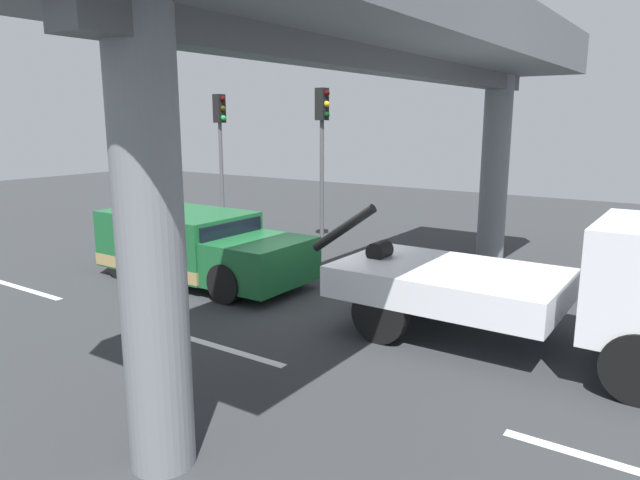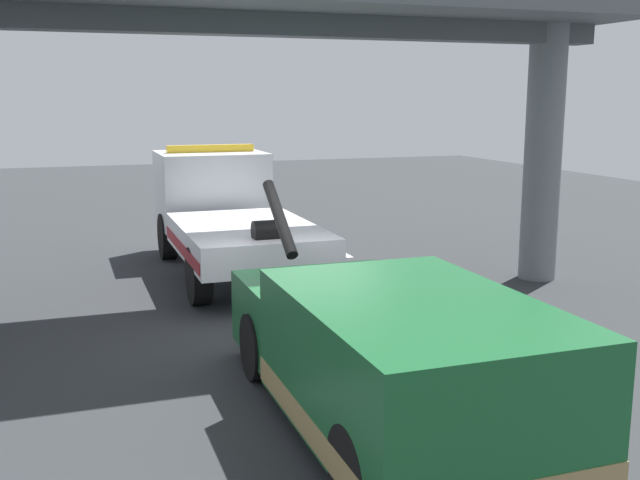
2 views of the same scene
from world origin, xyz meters
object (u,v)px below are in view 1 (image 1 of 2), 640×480
traffic_light_near (221,133)px  towed_van_green (196,247)px  traffic_light_far (322,133)px  tow_truck_white (566,285)px

traffic_light_near → towed_van_green: bearing=-52.8°
traffic_light_near → traffic_light_far: 4.00m
tow_truck_white → traffic_light_near: size_ratio=1.60×
traffic_light_far → towed_van_green: bearing=-96.3°
towed_van_green → traffic_light_far: 5.29m
traffic_light_near → traffic_light_far: bearing=0.0°
traffic_light_near → traffic_light_far: size_ratio=0.98×
tow_truck_white → towed_van_green: size_ratio=1.40×
traffic_light_near → tow_truck_white: bearing=-21.5°
tow_truck_white → towed_van_green: 8.24m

